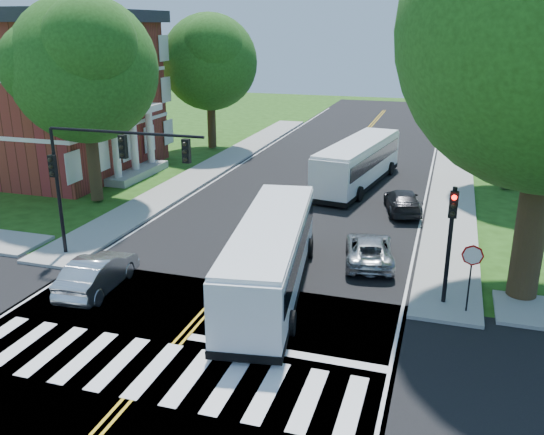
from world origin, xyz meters
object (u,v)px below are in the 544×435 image
at_px(bus_follow, 358,162).
at_px(hatchback, 98,273).
at_px(signal_nw, 101,164).
at_px(dark_sedan, 403,201).
at_px(bus_lead, 271,254).
at_px(suv, 369,250).
at_px(signal_ne, 451,231).

xyz_separation_m(bus_follow, hatchback, (-7.14, -18.36, -0.81)).
distance_m(signal_nw, dark_sedan, 16.34).
xyz_separation_m(bus_lead, dark_sedan, (3.99, 11.54, -0.86)).
bearing_deg(dark_sedan, signal_nw, 30.96).
xyz_separation_m(suv, dark_sedan, (0.73, 7.67, 0.02)).
bearing_deg(bus_follow, suv, 110.44).
bearing_deg(bus_lead, hatchback, 8.34).
bearing_deg(signal_ne, hatchback, -168.66).
bearing_deg(signal_ne, signal_nw, -179.95).
bearing_deg(signal_ne, dark_sedan, 102.87).
relative_size(signal_ne, suv, 1.02).
height_order(bus_lead, hatchback, bus_lead).
distance_m(bus_lead, bus_follow, 16.41).
height_order(signal_ne, bus_follow, signal_ne).
bearing_deg(signal_nw, dark_sedan, 43.40).
height_order(bus_follow, hatchback, bus_follow).
relative_size(signal_nw, hatchback, 1.68).
height_order(bus_lead, dark_sedan, bus_lead).
height_order(signal_nw, suv, signal_nw).
height_order(signal_ne, hatchback, signal_ne).
distance_m(signal_ne, hatchback, 13.37).
bearing_deg(suv, signal_ne, 124.73).
xyz_separation_m(signal_nw, bus_follow, (8.27, 15.78, -2.86)).
bearing_deg(signal_nw, suv, 16.77).
xyz_separation_m(signal_nw, suv, (10.83, 3.26, -3.77)).
height_order(signal_nw, dark_sedan, signal_nw).
bearing_deg(suv, bus_lead, 39.87).
distance_m(signal_ne, dark_sedan, 11.44).
distance_m(signal_nw, signal_ne, 14.13).
bearing_deg(signal_nw, signal_ne, 0.05).
bearing_deg(suv, signal_nw, 6.75).
bearing_deg(bus_follow, hatchback, 77.63).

